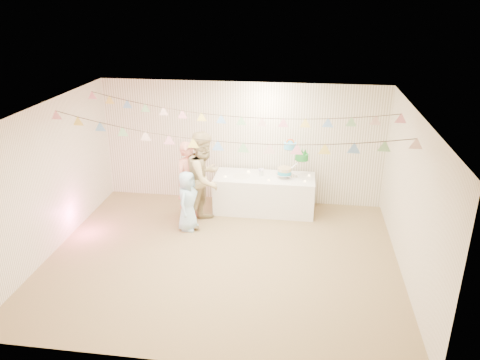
# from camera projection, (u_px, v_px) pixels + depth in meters

# --- Properties ---
(floor) EXTENTS (6.00, 6.00, 0.00)m
(floor) POSITION_uv_depth(u_px,v_px,m) (222.00, 258.00, 8.12)
(floor) COLOR olive
(floor) RESTS_ON ground
(ceiling) EXTENTS (6.00, 6.00, 0.00)m
(ceiling) POSITION_uv_depth(u_px,v_px,m) (220.00, 111.00, 7.14)
(ceiling) COLOR white
(ceiling) RESTS_ON ground
(back_wall) EXTENTS (6.00, 6.00, 0.00)m
(back_wall) POSITION_uv_depth(u_px,v_px,m) (242.00, 143.00, 9.92)
(back_wall) COLOR white
(back_wall) RESTS_ON ground
(front_wall) EXTENTS (6.00, 6.00, 0.00)m
(front_wall) POSITION_uv_depth(u_px,v_px,m) (182.00, 275.00, 5.33)
(front_wall) COLOR white
(front_wall) RESTS_ON ground
(left_wall) EXTENTS (5.00, 5.00, 0.00)m
(left_wall) POSITION_uv_depth(u_px,v_px,m) (49.00, 180.00, 8.01)
(left_wall) COLOR white
(left_wall) RESTS_ON ground
(right_wall) EXTENTS (5.00, 5.00, 0.00)m
(right_wall) POSITION_uv_depth(u_px,v_px,m) (412.00, 200.00, 7.24)
(right_wall) COLOR white
(right_wall) RESTS_ON ground
(table) EXTENTS (2.05, 0.82, 0.77)m
(table) POSITION_uv_depth(u_px,v_px,m) (264.00, 194.00, 9.73)
(table) COLOR white
(table) RESTS_ON floor
(cake_stand) EXTENTS (0.68, 0.40, 0.76)m
(cake_stand) POSITION_uv_depth(u_px,v_px,m) (293.00, 160.00, 9.42)
(cake_stand) COLOR silver
(cake_stand) RESTS_ON table
(cake_bottom) EXTENTS (0.31, 0.31, 0.15)m
(cake_bottom) POSITION_uv_depth(u_px,v_px,m) (284.00, 175.00, 9.50)
(cake_bottom) COLOR #2AA3C4
(cake_bottom) RESTS_ON cake_stand
(cake_middle) EXTENTS (0.27, 0.27, 0.22)m
(cake_middle) POSITION_uv_depth(u_px,v_px,m) (302.00, 160.00, 9.49)
(cake_middle) COLOR #1A7B2B
(cake_middle) RESTS_ON cake_stand
(cake_top_tier) EXTENTS (0.25, 0.25, 0.19)m
(cake_top_tier) POSITION_uv_depth(u_px,v_px,m) (290.00, 149.00, 9.31)
(cake_top_tier) COLOR #49B7E7
(cake_top_tier) RESTS_ON cake_stand
(platter) EXTENTS (0.36, 0.36, 0.02)m
(platter) POSITION_uv_depth(u_px,v_px,m) (241.00, 177.00, 9.60)
(platter) COLOR white
(platter) RESTS_ON table
(posy) EXTENTS (0.14, 0.14, 0.16)m
(posy) POSITION_uv_depth(u_px,v_px,m) (261.00, 173.00, 9.62)
(posy) COLOR white
(posy) RESTS_ON table
(person_adult_a) EXTENTS (0.68, 0.70, 1.63)m
(person_adult_a) POSITION_uv_depth(u_px,v_px,m) (190.00, 182.00, 9.20)
(person_adult_a) COLOR #DF8774
(person_adult_a) RESTS_ON floor
(person_adult_b) EXTENTS (0.95, 1.08, 1.87)m
(person_adult_b) POSITION_uv_depth(u_px,v_px,m) (204.00, 178.00, 9.03)
(person_adult_b) COLOR tan
(person_adult_b) RESTS_ON floor
(person_child) EXTENTS (0.47, 0.64, 1.18)m
(person_child) POSITION_uv_depth(u_px,v_px,m) (188.00, 201.00, 8.90)
(person_child) COLOR #ACD6F3
(person_child) RESTS_ON floor
(bunting_back) EXTENTS (5.60, 1.10, 0.40)m
(bunting_back) POSITION_uv_depth(u_px,v_px,m) (231.00, 110.00, 8.24)
(bunting_back) COLOR pink
(bunting_back) RESTS_ON ceiling
(bunting_front) EXTENTS (5.60, 0.90, 0.36)m
(bunting_front) POSITION_uv_depth(u_px,v_px,m) (218.00, 132.00, 7.06)
(bunting_front) COLOR #72A5E5
(bunting_front) RESTS_ON ceiling
(tealight_0) EXTENTS (0.04, 0.04, 0.03)m
(tealight_0) POSITION_uv_depth(u_px,v_px,m) (225.00, 176.00, 9.55)
(tealight_0) COLOR #FFD88C
(tealight_0) RESTS_ON table
(tealight_1) EXTENTS (0.04, 0.04, 0.03)m
(tealight_1) POSITION_uv_depth(u_px,v_px,m) (249.00, 172.00, 9.79)
(tealight_1) COLOR #FFD88C
(tealight_1) RESTS_ON table
(tealight_2) EXTENTS (0.04, 0.04, 0.03)m
(tealight_2) POSITION_uv_depth(u_px,v_px,m) (269.00, 180.00, 9.37)
(tealight_2) COLOR #FFD88C
(tealight_2) RESTS_ON table
(tealight_3) EXTENTS (0.04, 0.04, 0.03)m
(tealight_3) POSITION_uv_depth(u_px,v_px,m) (282.00, 173.00, 9.74)
(tealight_3) COLOR #FFD88C
(tealight_3) RESTS_ON table
(tealight_4) EXTENTS (0.04, 0.04, 0.03)m
(tealight_4) POSITION_uv_depth(u_px,v_px,m) (305.00, 181.00, 9.31)
(tealight_4) COLOR #FFD88C
(tealight_4) RESTS_ON table
(tealight_5) EXTENTS (0.04, 0.04, 0.03)m
(tealight_5) POSITION_uv_depth(u_px,v_px,m) (309.00, 175.00, 9.60)
(tealight_5) COLOR #FFD88C
(tealight_5) RESTS_ON table
(tealight_6) EXTENTS (0.04, 0.04, 0.03)m
(tealight_6) POSITION_uv_depth(u_px,v_px,m) (248.00, 171.00, 9.82)
(tealight_6) COLOR #FFD88C
(tealight_6) RESTS_ON table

